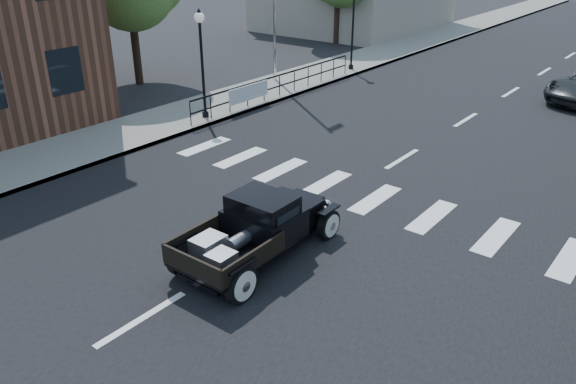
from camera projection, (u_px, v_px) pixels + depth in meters
The scene contains 9 objects.
ground at pixel (251, 252), 12.35m from camera, with size 120.00×120.00×0.00m, color black.
road at pixel (494, 102), 23.01m from camera, with size 14.00×80.00×0.02m, color black.
road_markings at pixel (443, 134), 19.46m from camera, with size 12.00×60.00×0.06m, color silver, non-canonical shape.
sidewalk_left at pixel (324, 71), 27.75m from camera, with size 3.00×80.00×0.15m, color gray.
railing at pixel (280, 83), 23.28m from camera, with size 0.08×10.00×1.00m, color black, non-canonical shape.
banner at pixel (249, 99), 21.90m from camera, with size 0.04×2.20×0.60m, color silver, non-canonical shape.
lamp_post_b at pixel (202, 65), 20.00m from camera, with size 0.36×0.36×3.85m, color black, non-canonical shape.
lamp_post_c at pixel (353, 29), 27.11m from camera, with size 0.36×0.36×3.85m, color black, non-canonical shape.
hotrod_pickup at pixel (257, 228), 11.88m from camera, with size 1.92×4.12×1.43m, color black, non-canonical shape.
Camera 1 is at (7.21, -7.84, 6.45)m, focal length 35.00 mm.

